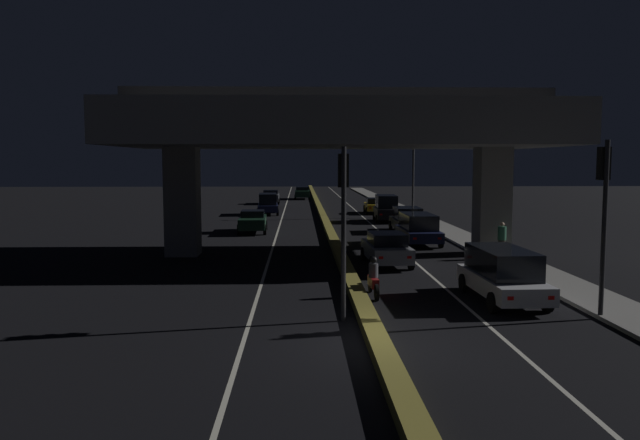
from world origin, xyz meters
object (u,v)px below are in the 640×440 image
(traffic_light_right_of_median, at_px, (604,198))
(car_black_fourth, at_px, (407,219))
(pedestrian_on_sidewalk, at_px, (502,239))
(car_dark_blue_second_oncoming, at_px, (268,203))
(car_white_lead, at_px, (502,273))
(car_black_fifth, at_px, (386,208))
(traffic_light_left_of_median, at_px, (343,203))
(car_taxi_yellow_sixth, at_px, (375,205))
(car_silver_second, at_px, (386,248))
(motorcycle_red_filtering_near, at_px, (373,279))
(car_dark_green_fourth_oncoming, at_px, (302,193))
(street_lamp, at_px, (408,164))
(car_dark_green_lead_oncoming, at_px, (253,221))
(car_grey_third_oncoming, at_px, (271,197))
(car_dark_blue_third, at_px, (418,228))

(traffic_light_right_of_median, xyz_separation_m, car_black_fourth, (-1.74, 22.52, -2.70))
(pedestrian_on_sidewalk, bearing_deg, car_dark_blue_second_oncoming, 115.92)
(car_white_lead, xyz_separation_m, car_black_fifth, (-0.02, 27.25, 0.13))
(car_dark_blue_second_oncoming, bearing_deg, traffic_light_left_of_median, 3.42)
(car_black_fifth, bearing_deg, car_taxi_yellow_sixth, 1.89)
(car_silver_second, relative_size, car_dark_blue_second_oncoming, 0.93)
(motorcycle_red_filtering_near, bearing_deg, car_black_fourth, -15.59)
(traffic_light_right_of_median, xyz_separation_m, car_silver_second, (-4.91, 9.57, -2.79))
(car_black_fifth, relative_size, car_dark_green_fourth_oncoming, 0.93)
(street_lamp, bearing_deg, traffic_light_right_of_median, -90.28)
(car_silver_second, xyz_separation_m, motorcycle_red_filtering_near, (-1.34, -6.44, -0.16))
(car_taxi_yellow_sixth, relative_size, car_dark_green_lead_oncoming, 0.91)
(car_silver_second, relative_size, car_taxi_yellow_sixth, 1.03)
(car_taxi_yellow_sixth, bearing_deg, street_lamp, -148.15)
(car_silver_second, distance_m, car_grey_third_oncoming, 41.17)
(car_taxi_yellow_sixth, bearing_deg, car_dark_blue_second_oncoming, 96.67)
(car_taxi_yellow_sixth, xyz_separation_m, car_dark_green_fourth_oncoming, (-6.34, 21.53, 0.06))
(car_grey_third_oncoming, bearing_deg, car_silver_second, 8.99)
(motorcycle_red_filtering_near, bearing_deg, car_dark_blue_third, -19.45)
(car_black_fifth, height_order, car_dark_blue_second_oncoming, car_black_fifth)
(car_black_fourth, bearing_deg, pedestrian_on_sidewalk, -166.35)
(pedestrian_on_sidewalk, bearing_deg, motorcycle_red_filtering_near, -131.07)
(traffic_light_right_of_median, bearing_deg, car_dark_green_lead_oncoming, 117.46)
(traffic_light_left_of_median, bearing_deg, car_dark_blue_third, 72.12)
(car_black_fifth, relative_size, car_dark_green_lead_oncoming, 0.93)
(car_grey_third_oncoming, relative_size, car_dark_green_fourth_oncoming, 0.88)
(car_taxi_yellow_sixth, bearing_deg, car_dark_blue_third, -178.62)
(street_lamp, bearing_deg, car_white_lead, -94.18)
(car_silver_second, distance_m, car_taxi_yellow_sixth, 27.84)
(traffic_light_right_of_median, height_order, car_black_fifth, traffic_light_right_of_median)
(car_dark_green_lead_oncoming, bearing_deg, street_lamp, 130.23)
(car_dark_green_fourth_oncoming, bearing_deg, car_white_lead, 6.75)
(car_white_lead, xyz_separation_m, car_grey_third_oncoming, (-9.77, 47.82, -0.16))
(car_silver_second, xyz_separation_m, car_black_fifth, (2.78, 20.01, 0.31))
(car_dark_blue_third, height_order, motorcycle_red_filtering_near, car_dark_blue_third)
(street_lamp, bearing_deg, car_black_fourth, -99.93)
(car_silver_second, relative_size, car_black_fifth, 1.01)
(car_grey_third_oncoming, distance_m, pedestrian_on_sidewalk, 40.96)
(car_black_fourth, distance_m, car_black_fifth, 7.07)
(street_lamp, relative_size, pedestrian_on_sidewalk, 4.49)
(car_dark_green_lead_oncoming, distance_m, car_dark_green_fourth_oncoming, 36.29)
(car_dark_green_lead_oncoming, relative_size, car_grey_third_oncoming, 1.14)
(pedestrian_on_sidewalk, bearing_deg, car_dark_green_fourth_oncoming, 100.91)
(car_white_lead, relative_size, car_taxi_yellow_sixth, 1.15)
(street_lamp, height_order, car_black_fifth, street_lamp)
(traffic_light_right_of_median, xyz_separation_m, car_dark_green_lead_oncoming, (-11.78, 22.66, -2.79))
(street_lamp, relative_size, car_dark_blue_third, 1.53)
(car_black_fourth, height_order, car_dark_green_fourth_oncoming, car_black_fourth)
(traffic_light_left_of_median, height_order, car_taxi_yellow_sixth, traffic_light_left_of_median)
(traffic_light_right_of_median, height_order, motorcycle_red_filtering_near, traffic_light_right_of_median)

